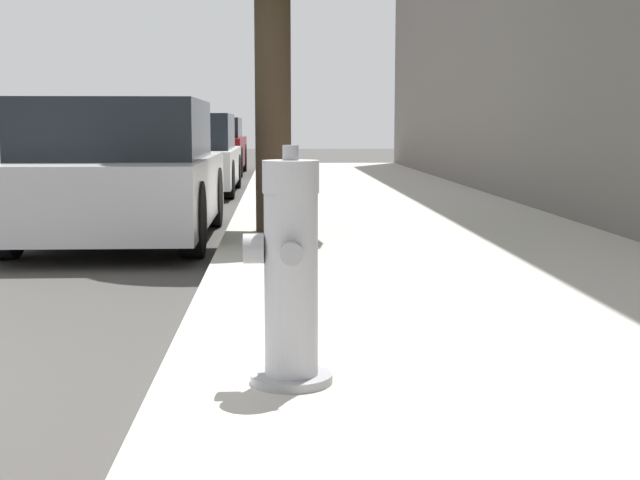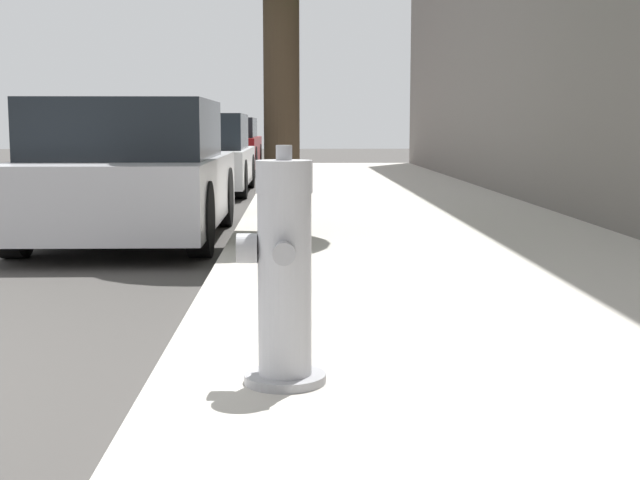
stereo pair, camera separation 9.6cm
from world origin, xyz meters
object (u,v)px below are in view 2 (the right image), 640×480
object	(u,v)px
fire_hydrant	(284,275)
parked_car_far	(221,146)
parked_car_mid	(200,155)
parked_car_near	(131,173)

from	to	relation	value
fire_hydrant	parked_car_far	distance (m)	17.83
parked_car_mid	parked_car_near	bearing A→B (deg)	-90.18
fire_hydrant	parked_car_near	size ratio (longest dim) A/B	0.23
parked_car_near	parked_car_mid	xyz separation A→B (m)	(0.02, 6.26, -0.04)
fire_hydrant	parked_car_mid	distance (m)	11.92
fire_hydrant	parked_car_far	xyz separation A→B (m)	(-1.70, 17.75, 0.07)
fire_hydrant	parked_car_near	bearing A→B (deg)	106.00
parked_car_near	parked_car_far	world-z (taller)	parked_car_near
parked_car_mid	fire_hydrant	bearing A→B (deg)	-82.41
fire_hydrant	parked_car_near	world-z (taller)	parked_car_near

